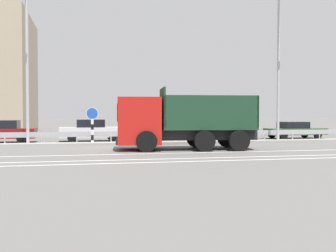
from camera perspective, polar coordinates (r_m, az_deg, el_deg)
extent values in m
plane|color=#605E5B|center=(21.73, -7.72, -3.18)|extent=(320.00, 320.00, 0.00)
cube|color=silver|center=(18.88, 4.18, -3.88)|extent=(58.79, 0.16, 0.01)
cube|color=silver|center=(16.71, 6.38, -4.60)|extent=(58.79, 0.16, 0.01)
cube|color=silver|center=(15.71, 7.62, -5.00)|extent=(58.79, 0.16, 0.01)
cube|color=gray|center=(23.76, -8.10, -2.55)|extent=(32.33, 1.10, 0.18)
cube|color=#9EA0A5|center=(24.78, -8.28, -1.16)|extent=(58.79, 0.04, 0.32)
cylinder|color=#ADADB2|center=(25.17, -22.60, -1.93)|extent=(0.09, 0.09, 0.62)
cylinder|color=#ADADB2|center=(24.87, -17.88, -1.92)|extent=(0.09, 0.09, 0.62)
cylinder|color=#ADADB2|center=(24.75, -13.09, -1.90)|extent=(0.09, 0.09, 0.62)
cylinder|color=#ADADB2|center=(24.80, -8.28, -1.87)|extent=(0.09, 0.09, 0.62)
cylinder|color=#ADADB2|center=(25.03, -3.52, -1.83)|extent=(0.09, 0.09, 0.62)
cylinder|color=#ADADB2|center=(25.42, 1.12, -1.77)|extent=(0.09, 0.09, 0.62)
cylinder|color=#ADADB2|center=(25.97, 5.59, -1.71)|extent=(0.09, 0.09, 0.62)
cylinder|color=#ADADB2|center=(26.68, 9.85, -1.63)|extent=(0.09, 0.09, 0.62)
cylinder|color=#ADADB2|center=(27.52, 13.86, -1.56)|extent=(0.09, 0.09, 0.62)
cylinder|color=#ADADB2|center=(28.49, 17.62, -1.48)|extent=(0.09, 0.09, 0.62)
cylinder|color=#ADADB2|center=(29.58, 21.12, -1.40)|extent=(0.09, 0.09, 0.62)
cube|color=red|center=(20.29, -4.23, 0.75)|extent=(2.39, 2.65, 2.38)
cube|color=black|center=(20.28, -7.31, 1.94)|extent=(0.25, 2.09, 0.89)
cube|color=black|center=(20.32, -7.40, -2.18)|extent=(0.35, 2.39, 0.24)
cube|color=black|center=(20.75, 5.70, -1.23)|extent=(5.12, 1.85, 0.53)
cube|color=#193823|center=(20.73, 5.71, -0.33)|extent=(5.03, 2.82, 0.12)
cube|color=#193823|center=(19.63, 6.39, 2.10)|extent=(4.80, 0.59, 1.62)
cube|color=#193823|center=(21.82, 5.10, 2.05)|extent=(4.80, 0.59, 1.62)
cube|color=#193823|center=(20.37, -0.79, 2.66)|extent=(0.34, 2.34, 2.02)
cube|color=#193823|center=(21.33, 11.92, 2.04)|extent=(0.34, 2.34, 1.62)
cylinder|color=black|center=(19.15, -3.14, -2.25)|extent=(1.07, 0.43, 1.04)
cylinder|color=black|center=(21.53, -3.48, -1.82)|extent=(1.07, 0.43, 1.04)
cylinder|color=black|center=(19.52, 5.34, -2.18)|extent=(1.07, 0.43, 1.04)
cylinder|color=black|center=(21.86, 4.09, -1.77)|extent=(1.07, 0.43, 1.04)
cylinder|color=black|center=(19.94, 10.29, -2.12)|extent=(1.07, 0.43, 1.04)
cylinder|color=black|center=(22.24, 8.54, -1.73)|extent=(1.07, 0.43, 1.04)
cylinder|color=white|center=(23.71, -10.92, -2.41)|extent=(0.16, 0.16, 0.31)
cylinder|color=black|center=(23.69, -10.93, -1.65)|extent=(0.16, 0.16, 0.31)
cylinder|color=white|center=(23.67, -10.93, -0.89)|extent=(0.16, 0.16, 0.31)
cylinder|color=black|center=(23.66, -10.93, -0.13)|extent=(0.16, 0.16, 0.31)
cylinder|color=white|center=(23.65, -10.94, 0.63)|extent=(0.16, 0.16, 0.31)
cylinder|color=#1E4CB2|center=(23.65, -10.94, 1.81)|extent=(0.65, 0.03, 0.65)
cylinder|color=white|center=(23.65, -10.94, 1.81)|extent=(0.71, 0.02, 0.71)
cylinder|color=#ADADB2|center=(24.21, -19.76, 8.19)|extent=(0.18, 0.18, 9.25)
cylinder|color=#ADADB2|center=(27.03, 15.74, 8.67)|extent=(0.18, 0.18, 10.32)
cube|color=maroon|center=(27.67, -22.86, -0.99)|extent=(4.13, 1.87, 0.63)
cube|color=black|center=(27.63, -22.62, 0.23)|extent=(1.74, 1.64, 0.53)
cylinder|color=black|center=(26.60, -20.49, -1.74)|extent=(0.60, 0.20, 0.60)
cylinder|color=black|center=(28.35, -19.98, -1.54)|extent=(0.60, 0.20, 0.60)
cube|color=silver|center=(27.43, -10.91, -0.87)|extent=(4.47, 1.89, 0.67)
cube|color=black|center=(27.40, -11.20, 0.38)|extent=(1.91, 1.59, 0.53)
cylinder|color=black|center=(28.37, -8.25, -1.46)|extent=(0.61, 0.22, 0.60)
cylinder|color=black|center=(26.74, -7.88, -1.64)|extent=(0.61, 0.22, 0.60)
cylinder|color=black|center=(28.22, -13.78, -1.50)|extent=(0.61, 0.22, 0.60)
cylinder|color=black|center=(26.58, -13.76, -1.69)|extent=(0.61, 0.22, 0.60)
cube|color=#B27A14|center=(27.96, -0.47, -0.96)|extent=(4.31, 2.13, 0.51)
cube|color=black|center=(27.97, -0.23, -0.02)|extent=(1.88, 1.73, 0.40)
cylinder|color=black|center=(26.80, -2.63, -1.62)|extent=(0.61, 0.25, 0.60)
cylinder|color=black|center=(28.47, -3.46, -1.43)|extent=(0.61, 0.25, 0.60)
cylinder|color=black|center=(27.54, 2.62, -1.53)|extent=(0.61, 0.25, 0.60)
cylinder|color=black|center=(29.17, 1.51, -1.36)|extent=(0.61, 0.25, 0.60)
cube|color=#A3A3A8|center=(29.86, 9.35, -0.76)|extent=(4.14, 2.12, 0.57)
cube|color=black|center=(29.79, 9.15, 0.24)|extent=(1.79, 1.74, 0.46)
cylinder|color=black|center=(31.21, 10.74, -1.19)|extent=(0.61, 0.24, 0.60)
cylinder|color=black|center=(29.64, 12.26, -1.35)|extent=(0.61, 0.24, 0.60)
cylinder|color=black|center=(30.18, 6.49, -1.27)|extent=(0.61, 0.24, 0.60)
cylinder|color=black|center=(28.55, 7.84, -1.44)|extent=(0.61, 0.24, 0.60)
cube|color=#335B33|center=(31.59, 17.89, -0.76)|extent=(4.72, 1.97, 0.49)
cube|color=black|center=(31.50, 17.68, 0.14)|extent=(2.01, 1.65, 0.50)
cylinder|color=black|center=(33.10, 19.21, -1.09)|extent=(0.61, 0.22, 0.60)
cylinder|color=black|center=(31.70, 20.91, -1.23)|extent=(0.61, 0.22, 0.60)
cylinder|color=black|center=(31.60, 14.85, -1.18)|extent=(0.61, 0.22, 0.60)
cylinder|color=black|center=(30.13, 16.43, -1.33)|extent=(0.61, 0.22, 0.60)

